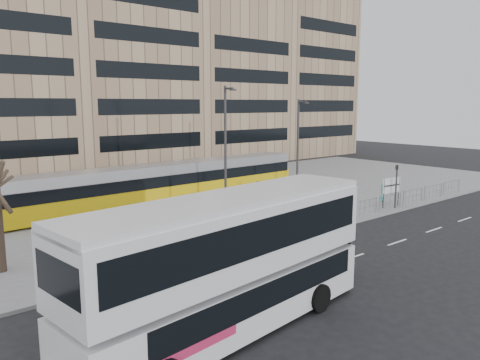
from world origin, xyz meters
TOP-DOWN VIEW (x-y plane):
  - ground at (0.00, 0.00)m, footprint 120.00×120.00m
  - plaza at (0.00, 12.00)m, footprint 64.00×24.00m
  - kerb at (0.00, 0.05)m, footprint 64.00×0.25m
  - building_row at (1.55, 34.27)m, footprint 70.40×18.40m
  - pedestrian_barrier at (2.00, 0.50)m, footprint 32.07×0.07m
  - road_markings at (1.00, -4.00)m, footprint 62.00×0.12m
  - double_decker_bus at (-11.41, -6.00)m, footprint 11.67×3.89m
  - tram at (-2.78, 12.64)m, footprint 25.05×3.23m
  - station_sign at (9.04, 0.92)m, footprint 1.85×0.27m
  - ad_panel at (9.27, 1.76)m, footprint 0.82×0.36m
  - pedestrian at (3.73, 7.12)m, footprint 0.61×0.72m
  - traffic_light_west at (-3.27, 1.60)m, footprint 0.20×0.23m
  - traffic_light_east at (8.96, 0.50)m, footprint 0.20×0.23m
  - lamp_post_west at (-0.56, 7.95)m, footprint 0.45×1.04m
  - lamp_post_east at (8.04, 9.17)m, footprint 0.45×1.04m

SIDE VIEW (x-z plane):
  - ground at x=0.00m, z-range 0.00..0.00m
  - road_markings at x=1.00m, z-range 0.00..0.01m
  - kerb at x=0.00m, z-range -0.01..0.16m
  - plaza at x=0.00m, z-range 0.00..0.15m
  - pedestrian_barrier at x=2.00m, z-range 0.43..1.53m
  - pedestrian at x=3.73m, z-range 0.15..1.83m
  - ad_panel at x=9.27m, z-range 0.29..1.89m
  - tram at x=-2.78m, z-range 0.15..3.10m
  - station_sign at x=9.04m, z-range 0.56..2.70m
  - traffic_light_west at x=-3.27m, z-range 0.57..3.67m
  - traffic_light_east at x=8.96m, z-range 0.57..3.67m
  - double_decker_bus at x=-11.41m, z-range 0.19..4.76m
  - lamp_post_east at x=8.04m, z-range 0.52..8.25m
  - lamp_post_west at x=-0.56m, z-range 0.53..9.11m
  - building_row at x=1.55m, z-range -2.69..28.51m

